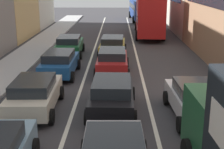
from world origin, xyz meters
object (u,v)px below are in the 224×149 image
(sedan_left_lane_third, at_px, (35,94))
(sedan_left_lane_fifth, at_px, (69,45))
(sedan_right_lane_behind_truck, at_px, (196,99))
(sedan_left_lane_fourth, at_px, (60,63))
(sedan_centre_lane_fifth, at_px, (113,45))
(bus_mid_queue_primary, at_px, (149,8))
(coupe_centre_lane_fourth, at_px, (112,60))
(hatchback_centre_lane_third, at_px, (112,94))
(bus_far_queue_secondary, at_px, (141,8))

(sedan_left_lane_third, height_order, sedan_left_lane_fifth, same)
(sedan_right_lane_behind_truck, bearing_deg, sedan_left_lane_fourth, 44.86)
(sedan_centre_lane_fifth, relative_size, bus_mid_queue_primary, 0.41)
(coupe_centre_lane_fourth, relative_size, sedan_left_lane_fourth, 1.00)
(sedan_left_lane_third, xyz_separation_m, coupe_centre_lane_fourth, (3.28, 6.25, 0.00))
(sedan_centre_lane_fifth, bearing_deg, hatchback_centre_lane_third, -177.23)
(sedan_left_lane_fourth, distance_m, sedan_centre_lane_fifth, 6.28)
(sedan_left_lane_third, relative_size, coupe_centre_lane_fourth, 1.01)
(sedan_left_lane_third, distance_m, sedan_right_lane_behind_truck, 6.85)
(sedan_left_lane_fourth, relative_size, sedan_left_lane_fifth, 0.99)
(bus_mid_queue_primary, bearing_deg, coupe_centre_lane_fourth, 168.68)
(bus_mid_queue_primary, distance_m, bus_far_queue_secondary, 13.48)
(sedan_left_lane_fourth, height_order, bus_mid_queue_primary, bus_mid_queue_primary)
(sedan_left_lane_fifth, bearing_deg, coupe_centre_lane_fourth, -147.40)
(coupe_centre_lane_fourth, relative_size, sedan_left_lane_fifth, 0.99)
(sedan_left_lane_third, bearing_deg, bus_far_queue_secondary, -13.15)
(hatchback_centre_lane_third, relative_size, sedan_right_lane_behind_truck, 0.99)
(sedan_left_lane_fifth, relative_size, bus_far_queue_secondary, 0.41)
(sedan_left_lane_fourth, xyz_separation_m, sedan_centre_lane_fifth, (3.09, 5.47, 0.00))
(sedan_left_lane_fifth, xyz_separation_m, sedan_right_lane_behind_truck, (6.90, -11.82, 0.00))
(bus_far_queue_secondary, bearing_deg, sedan_centre_lane_fifth, 168.94)
(hatchback_centre_lane_third, height_order, sedan_left_lane_third, same)
(coupe_centre_lane_fourth, relative_size, bus_mid_queue_primary, 0.41)
(sedan_left_lane_third, bearing_deg, sedan_right_lane_behind_truck, -96.82)
(sedan_left_lane_third, relative_size, sedan_centre_lane_fifth, 1.00)
(sedan_left_lane_third, xyz_separation_m, sedan_left_lane_fourth, (0.13, 5.62, 0.00))
(sedan_left_lane_fourth, bearing_deg, bus_mid_queue_primary, -23.17)
(sedan_left_lane_third, distance_m, bus_mid_queue_primary, 21.97)
(coupe_centre_lane_fourth, relative_size, sedan_right_lane_behind_truck, 0.99)
(sedan_right_lane_behind_truck, xyz_separation_m, bus_far_queue_secondary, (0.08, 34.82, 0.96))
(sedan_left_lane_fifth, xyz_separation_m, bus_mid_queue_primary, (6.92, 9.56, 2.03))
(sedan_left_lane_third, height_order, bus_far_queue_secondary, bus_far_queue_secondary)
(sedan_left_lane_third, relative_size, sedan_left_lane_fifth, 1.00)
(sedan_centre_lane_fifth, bearing_deg, sedan_right_lane_behind_truck, -160.78)
(sedan_right_lane_behind_truck, height_order, bus_far_queue_secondary, bus_far_queue_secondary)
(sedan_right_lane_behind_truck, xyz_separation_m, bus_mid_queue_primary, (0.01, 21.38, 2.03))
(sedan_centre_lane_fifth, height_order, sedan_right_lane_behind_truck, same)
(hatchback_centre_lane_third, bearing_deg, sedan_left_lane_fifth, 18.12)
(hatchback_centre_lane_third, xyz_separation_m, sedan_left_lane_fourth, (-3.23, 5.65, 0.00))
(sedan_left_lane_third, height_order, sedan_left_lane_fourth, same)
(coupe_centre_lane_fourth, bearing_deg, bus_mid_queue_primary, -13.27)
(sedan_left_lane_third, height_order, bus_mid_queue_primary, bus_mid_queue_primary)
(sedan_left_lane_fifth, height_order, bus_far_queue_secondary, bus_far_queue_secondary)
(bus_far_queue_secondary, bearing_deg, sedan_left_lane_third, 166.57)
(sedan_right_lane_behind_truck, height_order, bus_mid_queue_primary, bus_mid_queue_primary)
(bus_far_queue_secondary, bearing_deg, bus_mid_queue_primary, 177.71)
(bus_mid_queue_primary, bearing_deg, sedan_left_lane_fourth, 158.59)
(coupe_centre_lane_fourth, height_order, bus_far_queue_secondary, bus_far_queue_secondary)
(sedan_centre_lane_fifth, xyz_separation_m, sedan_left_lane_fifth, (-3.30, 0.13, 0.00))
(coupe_centre_lane_fourth, bearing_deg, hatchback_centre_lane_third, -178.78)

